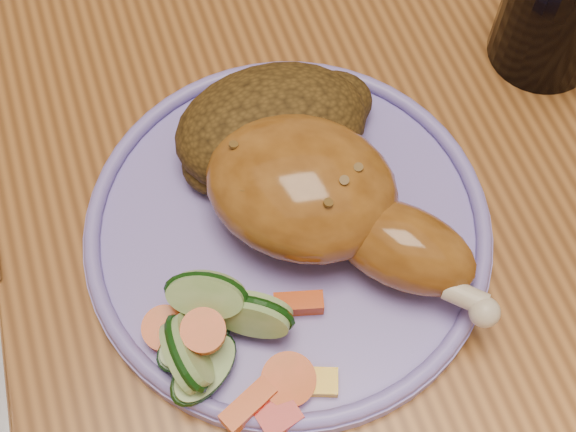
# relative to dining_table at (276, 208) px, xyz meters

# --- Properties ---
(ground) EXTENTS (4.00, 4.00, 0.00)m
(ground) POSITION_rel_dining_table_xyz_m (0.00, 0.00, -0.67)
(ground) COLOR brown
(ground) RESTS_ON ground
(dining_table) EXTENTS (0.90, 1.40, 0.75)m
(dining_table) POSITION_rel_dining_table_xyz_m (0.00, 0.00, 0.00)
(dining_table) COLOR #945927
(dining_table) RESTS_ON ground
(plate) EXTENTS (0.26, 0.26, 0.01)m
(plate) POSITION_rel_dining_table_xyz_m (-0.01, -0.06, 0.09)
(plate) COLOR #8172D3
(plate) RESTS_ON dining_table
(plate_rim) EXTENTS (0.26, 0.26, 0.01)m
(plate_rim) POSITION_rel_dining_table_xyz_m (-0.01, -0.06, 0.10)
(plate_rim) COLOR #8172D3
(plate_rim) RESTS_ON plate
(chicken_leg) EXTENTS (0.17, 0.19, 0.06)m
(chicken_leg) POSITION_rel_dining_table_xyz_m (0.01, -0.07, 0.13)
(chicken_leg) COLOR #945A1F
(chicken_leg) RESTS_ON plate
(rice_pilaf) EXTENTS (0.14, 0.09, 0.05)m
(rice_pilaf) POSITION_rel_dining_table_xyz_m (0.00, -0.00, 0.12)
(rice_pilaf) COLOR #483212
(rice_pilaf) RESTS_ON plate
(vegetable_pile) EXTENTS (0.11, 0.11, 0.05)m
(vegetable_pile) POSITION_rel_dining_table_xyz_m (-0.08, -0.13, 0.11)
(vegetable_pile) COLOR #A50A05
(vegetable_pile) RESTS_ON plate
(drinking_glass) EXTENTS (0.08, 0.08, 0.10)m
(drinking_glass) POSITION_rel_dining_table_xyz_m (0.21, 0.02, 0.13)
(drinking_glass) COLOR black
(drinking_glass) RESTS_ON dining_table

